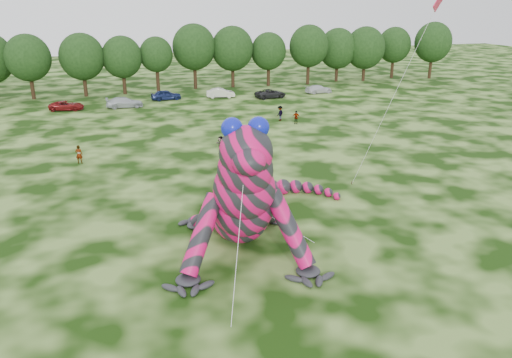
{
  "coord_description": "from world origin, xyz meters",
  "views": [
    {
      "loc": [
        -8.45,
        -24.34,
        14.05
      ],
      "look_at": [
        0.04,
        2.24,
        4.0
      ],
      "focal_mm": 35.0,
      "sensor_mm": 36.0,
      "label": 1
    }
  ],
  "objects": [
    {
      "name": "spectator_0",
      "position": [
        -10.59,
        21.73,
        0.85
      ],
      "size": [
        0.7,
        0.55,
        1.71
      ],
      "primitive_type": "imported",
      "rotation": [
        0.0,
        0.0,
        2.89
      ],
      "color": "gray",
      "rests_on": "ground"
    },
    {
      "name": "tree_6",
      "position": [
        -17.56,
        56.68,
        4.75
      ],
      "size": [
        6.52,
        5.86,
        9.49
      ],
      "primitive_type": null,
      "color": "black",
      "rests_on": "ground"
    },
    {
      "name": "tree_9",
      "position": [
        1.06,
        57.35,
        4.34
      ],
      "size": [
        5.27,
        4.74,
        8.68
      ],
      "primitive_type": null,
      "color": "black",
      "rests_on": "ground"
    },
    {
      "name": "spectator_2",
      "position": [
        12.72,
        32.25,
        0.91
      ],
      "size": [
        1.34,
        1.27,
        1.82
      ],
      "primitive_type": "imported",
      "rotation": [
        0.0,
        0.0,
        3.82
      ],
      "color": "gray",
      "rests_on": "ground"
    },
    {
      "name": "tree_17",
      "position": [
        51.95,
        56.66,
        5.15
      ],
      "size": [
        6.98,
        6.28,
        10.3
      ],
      "primitive_type": null,
      "color": "black",
      "rests_on": "ground"
    },
    {
      "name": "car_6",
      "position": [
        16.59,
        46.78,
        0.67
      ],
      "size": [
        5.1,
        3.0,
        1.33
      ],
      "primitive_type": "imported",
      "rotation": [
        0.0,
        0.0,
        1.74
      ],
      "color": "black",
      "rests_on": "ground"
    },
    {
      "name": "tree_15",
      "position": [
        38.47,
        57.77,
        4.82
      ],
      "size": [
        7.17,
        6.45,
        9.63
      ],
      "primitive_type": null,
      "color": "black",
      "rests_on": "ground"
    },
    {
      "name": "flying_kite",
      "position": [
        12.92,
        4.87,
        12.91
      ],
      "size": [
        3.42,
        5.31,
        14.94
      ],
      "color": "#DF1B48",
      "rests_on": "ground"
    },
    {
      "name": "spectator_5",
      "position": [
        2.3,
        20.41,
        0.92
      ],
      "size": [
        0.55,
        1.72,
        1.85
      ],
      "primitive_type": "imported",
      "rotation": [
        0.0,
        0.0,
        4.71
      ],
      "color": "gray",
      "rests_on": "ground"
    },
    {
      "name": "tree_16",
      "position": [
        45.45,
        59.37,
        4.69
      ],
      "size": [
        6.26,
        5.63,
        9.37
      ],
      "primitive_type": null,
      "color": "black",
      "rests_on": "ground"
    },
    {
      "name": "tree_13",
      "position": [
        27.13,
        57.13,
        5.06
      ],
      "size": [
        6.83,
        6.15,
        10.13
      ],
      "primitive_type": null,
      "color": "black",
      "rests_on": "ground"
    },
    {
      "name": "tree_12",
      "position": [
        20.01,
        57.74,
        4.49
      ],
      "size": [
        5.99,
        5.39,
        8.97
      ],
      "primitive_type": null,
      "color": "black",
      "rests_on": "ground"
    },
    {
      "name": "car_4",
      "position": [
        1.26,
        49.96,
        0.75
      ],
      "size": [
        4.51,
        1.99,
        1.51
      ],
      "primitive_type": "imported",
      "rotation": [
        0.0,
        0.0,
        1.62
      ],
      "color": "#152150",
      "rests_on": "ground"
    },
    {
      "name": "spectator_3",
      "position": [
        13.95,
        30.05,
        0.8
      ],
      "size": [
        1.01,
        0.79,
        1.59
      ],
      "primitive_type": "imported",
      "rotation": [
        0.0,
        0.0,
        5.79
      ],
      "color": "gray",
      "rests_on": "ground"
    },
    {
      "name": "inflatable_gecko",
      "position": [
        -0.8,
        3.24,
        4.27
      ],
      "size": [
        17.09,
        19.29,
        8.54
      ],
      "primitive_type": null,
      "rotation": [
        0.0,
        0.0,
        -0.17
      ],
      "color": "#D20D5C",
      "rests_on": "ground"
    },
    {
      "name": "tree_11",
      "position": [
        13.79,
        58.2,
        5.03
      ],
      "size": [
        7.01,
        6.31,
        10.07
      ],
      "primitive_type": null,
      "color": "black",
      "rests_on": "ground"
    },
    {
      "name": "ground",
      "position": [
        0.0,
        0.0,
        0.0
      ],
      "size": [
        240.0,
        240.0,
        0.0
      ],
      "primitive_type": "plane",
      "color": "#16330A",
      "rests_on": "ground"
    },
    {
      "name": "tree_8",
      "position": [
        -4.22,
        56.99,
        4.47
      ],
      "size": [
        6.14,
        5.53,
        8.94
      ],
      "primitive_type": null,
      "color": "black",
      "rests_on": "ground"
    },
    {
      "name": "tree_10",
      "position": [
        7.4,
        58.58,
        5.25
      ],
      "size": [
        7.09,
        6.38,
        10.5
      ],
      "primitive_type": null,
      "color": "black",
      "rests_on": "ground"
    },
    {
      "name": "car_5",
      "position": [
        9.45,
        49.32,
        0.7
      ],
      "size": [
        4.47,
        2.21,
        1.41
      ],
      "primitive_type": "imported",
      "rotation": [
        0.0,
        0.0,
        1.4
      ],
      "color": "silver",
      "rests_on": "ground"
    },
    {
      "name": "car_3",
      "position": [
        -4.98,
        46.11,
        0.72
      ],
      "size": [
        4.97,
        2.03,
        1.44
      ],
      "primitive_type": "imported",
      "rotation": [
        0.0,
        0.0,
        1.57
      ],
      "color": "#B2B8BD",
      "rests_on": "ground"
    },
    {
      "name": "car_7",
      "position": [
        25.23,
        48.3,
        0.64
      ],
      "size": [
        4.62,
        2.31,
        1.29
      ],
      "primitive_type": "imported",
      "rotation": [
        0.0,
        0.0,
        1.69
      ],
      "color": "silver",
      "rests_on": "ground"
    },
    {
      "name": "car_2",
      "position": [
        -12.54,
        46.73,
        0.63
      ],
      "size": [
        4.85,
        2.95,
        1.26
      ],
      "primitive_type": "imported",
      "rotation": [
        0.0,
        0.0,
        1.37
      ],
      "color": "maroon",
      "rests_on": "ground"
    },
    {
      "name": "tree_7",
      "position": [
        -10.08,
        56.8,
        4.74
      ],
      "size": [
        6.68,
        6.01,
        9.48
      ],
      "primitive_type": null,
      "color": "black",
      "rests_on": "ground"
    },
    {
      "name": "tree_14",
      "position": [
        33.46,
        58.72,
        4.7
      ],
      "size": [
        6.82,
        6.14,
        9.4
      ],
      "primitive_type": null,
      "color": "black",
      "rests_on": "ground"
    }
  ]
}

